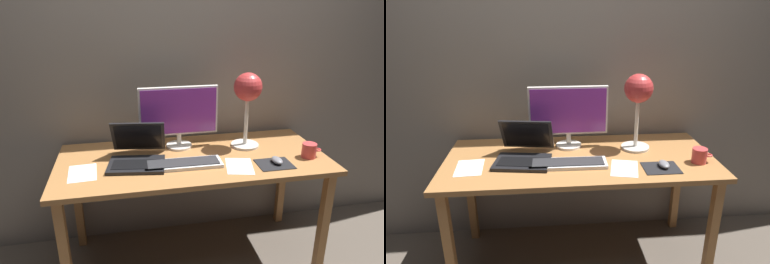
# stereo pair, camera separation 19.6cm
# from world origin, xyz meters

# --- Properties ---
(ground_plane) EXTENTS (4.80, 4.80, 0.00)m
(ground_plane) POSITION_xyz_m (0.00, 0.00, 0.00)
(ground_plane) COLOR brown
(ground_plane) RESTS_ON ground
(back_wall) EXTENTS (4.80, 0.06, 2.60)m
(back_wall) POSITION_xyz_m (0.00, 0.40, 1.30)
(back_wall) COLOR gray
(back_wall) RESTS_ON ground
(desk) EXTENTS (1.60, 0.70, 0.74)m
(desk) POSITION_xyz_m (0.00, 0.00, 0.66)
(desk) COLOR #A8703D
(desk) RESTS_ON ground
(monitor) EXTENTS (0.49, 0.16, 0.39)m
(monitor) POSITION_xyz_m (-0.06, 0.17, 0.96)
(monitor) COLOR silver
(monitor) RESTS_ON desk
(keyboard_main) EXTENTS (0.44, 0.15, 0.03)m
(keyboard_main) POSITION_xyz_m (-0.08, -0.11, 0.75)
(keyboard_main) COLOR silver
(keyboard_main) RESTS_ON desk
(laptop) EXTENTS (0.36, 0.37, 0.22)m
(laptop) POSITION_xyz_m (-0.33, 0.01, 0.80)
(laptop) COLOR black
(laptop) RESTS_ON desk
(desk_lamp) EXTENTS (0.18, 0.18, 0.48)m
(desk_lamp) POSITION_xyz_m (0.36, 0.11, 1.09)
(desk_lamp) COLOR beige
(desk_lamp) RESTS_ON desk
(mousepad) EXTENTS (0.20, 0.16, 0.00)m
(mousepad) POSITION_xyz_m (0.44, -0.19, 0.74)
(mousepad) COLOR black
(mousepad) RESTS_ON desk
(mouse) EXTENTS (0.06, 0.10, 0.03)m
(mouse) POSITION_xyz_m (0.46, -0.18, 0.76)
(mouse) COLOR slate
(mouse) RESTS_ON mousepad
(coffee_mug) EXTENTS (0.12, 0.09, 0.09)m
(coffee_mug) POSITION_xyz_m (0.68, -0.13, 0.78)
(coffee_mug) COLOR #CC3F3F
(coffee_mug) RESTS_ON desk
(paper_sheet_near_mouse) EXTENTS (0.16, 0.22, 0.00)m
(paper_sheet_near_mouse) POSITION_xyz_m (-0.63, -0.09, 0.74)
(paper_sheet_near_mouse) COLOR white
(paper_sheet_near_mouse) RESTS_ON desk
(paper_sheet_by_keyboard) EXTENTS (0.19, 0.24, 0.00)m
(paper_sheet_by_keyboard) POSITION_xyz_m (0.23, -0.17, 0.74)
(paper_sheet_by_keyboard) COLOR white
(paper_sheet_by_keyboard) RESTS_ON desk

